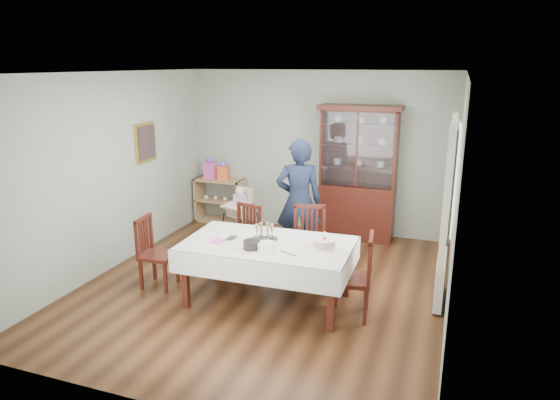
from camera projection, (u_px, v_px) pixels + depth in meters
The scene contains 25 objects.
floor at pixel (264, 286), 6.51m from camera, with size 5.00×5.00×0.00m, color #593319.
room_shell at pixel (278, 150), 6.54m from camera, with size 5.00×5.00×5.00m.
dining_table at pixel (268, 272), 5.98m from camera, with size 2.02×1.19×0.76m.
china_cabinet at pixel (358, 171), 8.02m from camera, with size 1.30×0.48×2.18m.
sideboard at pixel (220, 200), 9.04m from camera, with size 0.90×0.38×0.80m.
picture_frame at pixel (146, 142), 7.51m from camera, with size 0.04×0.48×0.58m, color gold.
window at pixel (455, 178), 5.65m from camera, with size 0.04×1.02×1.22m, color white.
curtain_left at pixel (447, 199), 5.13m from camera, with size 0.07×0.30×1.55m, color silver.
curtain_right at pixel (450, 175), 6.26m from camera, with size 0.07×0.30×1.55m, color silver.
radiator at pixel (440, 279), 6.00m from camera, with size 0.10×0.80×0.55m, color white.
chair_far_left at pixel (242, 252), 6.90m from camera, with size 0.50×0.50×0.93m.
chair_far_right at pixel (309, 259), 6.61m from camera, with size 0.55×0.55×0.99m.
chair_end_left at pixel (158, 266), 6.44m from camera, with size 0.45×0.45×0.93m.
chair_end_right at pixel (352, 292), 5.66m from camera, with size 0.49×0.49×0.98m.
woman at pixel (299, 201), 7.12m from camera, with size 0.66×0.43×1.80m, color #151C30.
high_chair at pixel (241, 224), 7.76m from camera, with size 0.55×0.55×0.98m.
champagne_tray at pixel (264, 235), 5.95m from camera, with size 0.32×0.32×0.19m.
birthday_cake at pixel (325, 244), 5.69m from camera, with size 0.29×0.29×0.20m.
plate_stack_dark at pixel (252, 245), 5.68m from camera, with size 0.20×0.20×0.09m, color black.
plate_stack_white at pixel (266, 247), 5.63m from camera, with size 0.21×0.21×0.09m, color white.
napkin_stack at pixel (217, 241), 5.91m from camera, with size 0.13×0.13×0.02m, color #EA56B4.
cutlery at pixel (229, 238), 6.03m from camera, with size 0.12×0.18×0.01m, color silver, non-canonical shape.
cake_knife at pixel (289, 254), 5.53m from camera, with size 0.25×0.02×0.01m, color silver.
gift_bag_pink at pixel (210, 169), 8.92m from camera, with size 0.22×0.15×0.40m.
gift_bag_orange at pixel (223, 171), 8.85m from camera, with size 0.21×0.16×0.34m.
Camera 1 is at (2.21, -5.56, 2.81)m, focal length 32.00 mm.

